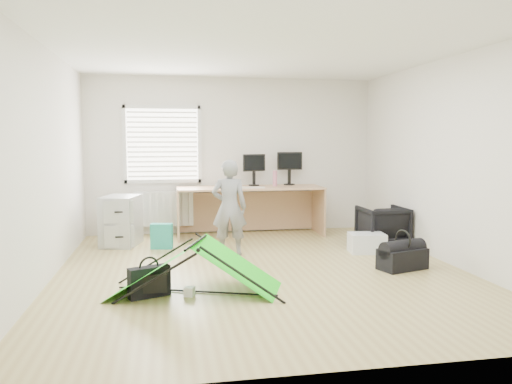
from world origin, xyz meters
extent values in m
plane|color=tan|center=(0.00, 0.00, 0.00)|extent=(5.50, 5.50, 0.00)
cube|color=silver|center=(0.00, 2.75, 1.35)|extent=(5.00, 0.02, 2.70)
cube|color=silver|center=(-1.20, 2.71, 1.55)|extent=(1.20, 0.06, 1.20)
cube|color=silver|center=(-1.20, 2.67, 0.45)|extent=(1.00, 0.12, 0.60)
cube|color=tan|center=(0.24, 2.31, 0.42)|extent=(2.46, 0.80, 0.84)
cube|color=#A7AAAC|center=(-1.85, 1.90, 0.38)|extent=(0.64, 0.76, 0.77)
cube|color=black|center=(0.34, 2.50, 1.04)|extent=(0.42, 0.22, 0.40)
cube|color=black|center=(0.98, 2.55, 1.05)|extent=(0.45, 0.12, 0.42)
cube|color=beige|center=(0.25, 2.10, 0.84)|extent=(0.42, 0.20, 0.02)
cylinder|color=#C36D87|center=(0.69, 2.37, 0.97)|extent=(0.08, 0.08, 0.27)
imported|color=black|center=(2.12, 1.16, 0.31)|extent=(0.66, 0.68, 0.62)
imported|color=slate|center=(-0.28, 0.96, 0.68)|extent=(0.54, 0.40, 1.36)
cube|color=white|center=(1.69, 0.74, 0.14)|extent=(0.54, 0.41, 0.28)
cube|color=teal|center=(-1.23, 1.54, 0.19)|extent=(0.34, 0.19, 0.38)
cube|color=black|center=(-1.34, -0.79, 0.16)|extent=(0.45, 0.28, 0.32)
cube|color=silver|center=(-0.93, -0.84, 0.05)|extent=(0.13, 0.13, 0.10)
cube|color=black|center=(1.76, -0.22, 0.13)|extent=(0.67, 0.47, 0.26)
camera|label=1|loc=(-1.15, -5.95, 1.63)|focal=35.00mm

